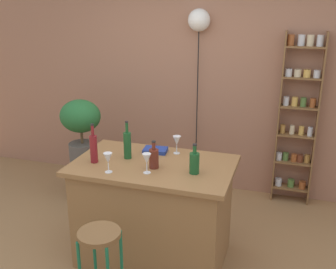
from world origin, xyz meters
TOP-DOWN VIEW (x-y plane):
  - back_wall at (0.00, 1.95)m, footprint 6.40×0.10m
  - kitchen_counter at (0.00, 0.30)m, footprint 1.36×0.83m
  - bar_stool at (-0.12, -0.49)m, footprint 0.30×0.30m
  - spice_shelf at (1.15, 1.80)m, footprint 0.42×0.16m
  - plant_stool at (-1.17, 1.14)m, footprint 0.33×0.33m
  - potted_plant at (-1.17, 1.14)m, footprint 0.46×0.42m
  - bottle_wine_red at (-0.25, 0.34)m, footprint 0.07×0.07m
  - bottle_vinegar at (0.38, 0.21)m, footprint 0.08×0.08m
  - bottle_spirits_clear at (-0.49, 0.17)m, footprint 0.06×0.06m
  - bottle_soda_blue at (0.04, 0.21)m, footprint 0.08×0.08m
  - wine_glass_left at (0.02, 0.10)m, footprint 0.07×0.07m
  - wine_glass_center at (0.12, 0.58)m, footprint 0.07×0.07m
  - wine_glass_right at (-0.28, 0.02)m, footprint 0.07×0.07m
  - cookbook at (-0.07, 0.55)m, footprint 0.22×0.17m
  - pendant_globe_light at (-0.00, 1.84)m, footprint 0.25×0.25m

SIDE VIEW (x-z plane):
  - plant_stool at x=-1.17m, z-range 0.00..0.43m
  - kitchen_counter at x=0.00m, z-range 0.00..0.92m
  - bar_stool at x=-0.12m, z-range 0.16..0.86m
  - potted_plant at x=-1.17m, z-range 0.51..1.27m
  - cookbook at x=-0.07m, z-range 0.92..0.95m
  - bottle_soda_blue at x=0.04m, z-range 0.89..1.12m
  - spice_shelf at x=1.15m, z-range 0.04..1.97m
  - bottle_vinegar at x=0.38m, z-range 0.89..1.13m
  - wine_glass_left at x=0.02m, z-range 0.95..1.12m
  - wine_glass_center at x=0.12m, z-range 0.95..1.12m
  - wine_glass_right at x=-0.28m, z-range 0.95..1.12m
  - bottle_wine_red at x=-0.25m, z-range 0.88..1.21m
  - bottle_spirits_clear at x=-0.49m, z-range 0.88..1.22m
  - back_wall at x=0.00m, z-range 0.00..2.80m
  - pendant_globe_light at x=0.00m, z-range 0.93..3.08m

